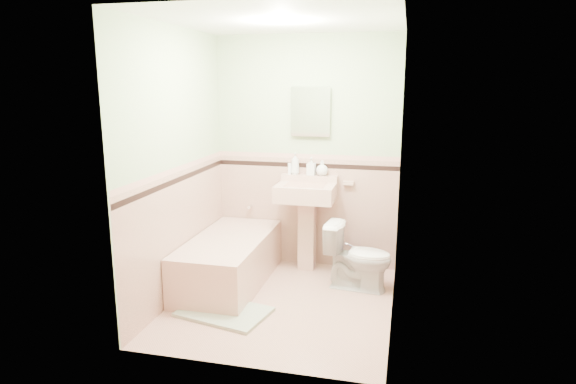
% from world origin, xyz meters
% --- Properties ---
extents(floor, '(2.20, 2.20, 0.00)m').
position_xyz_m(floor, '(0.00, 0.00, 0.00)').
color(floor, tan).
rests_on(floor, ground).
extents(ceiling, '(2.20, 2.20, 0.00)m').
position_xyz_m(ceiling, '(0.00, 0.00, 2.50)').
color(ceiling, white).
rests_on(ceiling, ground).
extents(wall_back, '(2.50, 0.00, 2.50)m').
position_xyz_m(wall_back, '(0.00, 1.10, 1.25)').
color(wall_back, beige).
rests_on(wall_back, ground).
extents(wall_front, '(2.50, 0.00, 2.50)m').
position_xyz_m(wall_front, '(0.00, -1.10, 1.25)').
color(wall_front, beige).
rests_on(wall_front, ground).
extents(wall_left, '(0.00, 2.50, 2.50)m').
position_xyz_m(wall_left, '(-1.00, 0.00, 1.25)').
color(wall_left, beige).
rests_on(wall_left, ground).
extents(wall_right, '(0.00, 2.50, 2.50)m').
position_xyz_m(wall_right, '(1.00, 0.00, 1.25)').
color(wall_right, beige).
rests_on(wall_right, ground).
extents(wainscot_back, '(2.00, 0.00, 2.00)m').
position_xyz_m(wainscot_back, '(0.00, 1.09, 0.60)').
color(wainscot_back, tan).
rests_on(wainscot_back, ground).
extents(wainscot_front, '(2.00, 0.00, 2.00)m').
position_xyz_m(wainscot_front, '(0.00, -1.09, 0.60)').
color(wainscot_front, tan).
rests_on(wainscot_front, ground).
extents(wainscot_left, '(0.00, 2.20, 2.20)m').
position_xyz_m(wainscot_left, '(-0.99, 0.00, 0.60)').
color(wainscot_left, tan).
rests_on(wainscot_left, ground).
extents(wainscot_right, '(0.00, 2.20, 2.20)m').
position_xyz_m(wainscot_right, '(0.99, 0.00, 0.60)').
color(wainscot_right, tan).
rests_on(wainscot_right, ground).
extents(accent_back, '(2.00, 0.00, 2.00)m').
position_xyz_m(accent_back, '(0.00, 1.08, 1.12)').
color(accent_back, black).
rests_on(accent_back, ground).
extents(accent_front, '(2.00, 0.00, 2.00)m').
position_xyz_m(accent_front, '(0.00, -1.08, 1.12)').
color(accent_front, black).
rests_on(accent_front, ground).
extents(accent_left, '(0.00, 2.20, 2.20)m').
position_xyz_m(accent_left, '(-0.98, 0.00, 1.12)').
color(accent_left, black).
rests_on(accent_left, ground).
extents(accent_right, '(0.00, 2.20, 2.20)m').
position_xyz_m(accent_right, '(0.98, 0.00, 1.12)').
color(accent_right, black).
rests_on(accent_right, ground).
extents(cap_back, '(2.00, 0.00, 2.00)m').
position_xyz_m(cap_back, '(0.00, 1.08, 1.22)').
color(cap_back, tan).
rests_on(cap_back, ground).
extents(cap_front, '(2.00, 0.00, 2.00)m').
position_xyz_m(cap_front, '(0.00, -1.08, 1.22)').
color(cap_front, tan).
rests_on(cap_front, ground).
extents(cap_left, '(0.00, 2.20, 2.20)m').
position_xyz_m(cap_left, '(-0.98, 0.00, 1.22)').
color(cap_left, tan).
rests_on(cap_left, ground).
extents(cap_right, '(0.00, 2.20, 2.20)m').
position_xyz_m(cap_right, '(0.98, 0.00, 1.22)').
color(cap_right, tan).
rests_on(cap_right, ground).
extents(bathtub, '(0.70, 1.50, 0.45)m').
position_xyz_m(bathtub, '(-0.63, 0.33, 0.23)').
color(bathtub, tan).
rests_on(bathtub, floor).
extents(tub_faucet, '(0.04, 0.12, 0.04)m').
position_xyz_m(tub_faucet, '(-0.63, 1.05, 0.63)').
color(tub_faucet, silver).
rests_on(tub_faucet, wall_back).
extents(sink, '(0.61, 0.50, 0.96)m').
position_xyz_m(sink, '(0.05, 0.86, 0.48)').
color(sink, tan).
rests_on(sink, floor).
extents(sink_faucet, '(0.02, 0.02, 0.10)m').
position_xyz_m(sink_faucet, '(0.05, 1.00, 0.95)').
color(sink_faucet, silver).
rests_on(sink_faucet, sink).
extents(medicine_cabinet, '(0.38, 0.04, 0.48)m').
position_xyz_m(medicine_cabinet, '(0.05, 1.07, 1.70)').
color(medicine_cabinet, white).
rests_on(medicine_cabinet, wall_back).
extents(soap_dish, '(0.11, 0.07, 0.04)m').
position_xyz_m(soap_dish, '(0.47, 1.06, 0.95)').
color(soap_dish, tan).
rests_on(soap_dish, wall_back).
extents(soap_bottle_left, '(0.09, 0.09, 0.23)m').
position_xyz_m(soap_bottle_left, '(-0.11, 1.04, 1.14)').
color(soap_bottle_left, '#B2B2B2').
rests_on(soap_bottle_left, sink).
extents(soap_bottle_mid, '(0.09, 0.09, 0.19)m').
position_xyz_m(soap_bottle_mid, '(0.07, 1.04, 1.12)').
color(soap_bottle_mid, '#B2B2B2').
rests_on(soap_bottle_mid, sink).
extents(soap_bottle_right, '(0.14, 0.14, 0.16)m').
position_xyz_m(soap_bottle_right, '(0.19, 1.04, 1.10)').
color(soap_bottle_right, '#B2B2B2').
rests_on(soap_bottle_right, sink).
extents(tube, '(0.05, 0.05, 0.12)m').
position_xyz_m(tube, '(-0.17, 1.04, 1.08)').
color(tube, white).
rests_on(tube, sink).
extents(toilet, '(0.68, 0.44, 0.66)m').
position_xyz_m(toilet, '(0.65, 0.51, 0.33)').
color(toilet, white).
rests_on(toilet, floor).
extents(bucket, '(0.25, 0.25, 0.22)m').
position_xyz_m(bucket, '(0.48, 0.89, 0.11)').
color(bucket, '#060998').
rests_on(bucket, floor).
extents(bath_mat, '(0.85, 0.66, 0.03)m').
position_xyz_m(bath_mat, '(-0.44, -0.34, 0.02)').
color(bath_mat, gray).
rests_on(bath_mat, floor).
extents(shoe, '(0.17, 0.09, 0.06)m').
position_xyz_m(shoe, '(-0.55, -0.26, 0.06)').
color(shoe, '#BF1E59').
rests_on(shoe, bath_mat).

